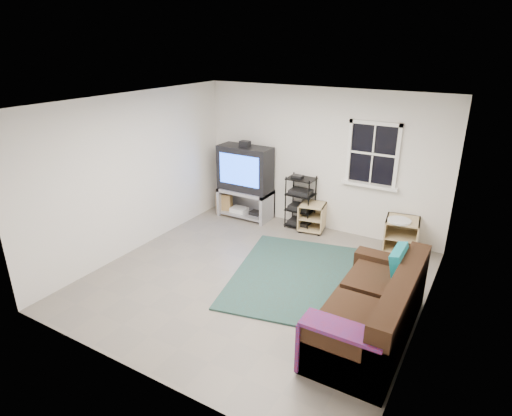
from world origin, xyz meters
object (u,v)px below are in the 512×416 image
Objects in this scene: side_table_right at (401,232)px; side_table_left at (313,216)px; tv_unit at (245,176)px; sofa at (372,312)px; av_rack at (300,205)px.

side_table_left is at bearing 178.23° from side_table_right.
tv_unit is at bearing -176.92° from side_table_left.
sofa is (3.28, -2.44, -0.51)m from tv_unit.
tv_unit reaches higher than sofa.
sofa is at bearing -84.71° from side_table_right.
av_rack reaches higher than side_table_left.
tv_unit is at bearing -175.93° from av_rack.
side_table_left is 0.25× the size of sofa.
av_rack is 1.64× the size of side_table_right.
av_rack is at bearing 178.29° from side_table_right.
side_table_right is (1.89, -0.06, -0.10)m from av_rack.
tv_unit reaches higher than side_table_right.
tv_unit is 3.09m from side_table_right.
side_table_right is at bearing -1.77° from side_table_left.
side_table_left is at bearing -1.34° from av_rack.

